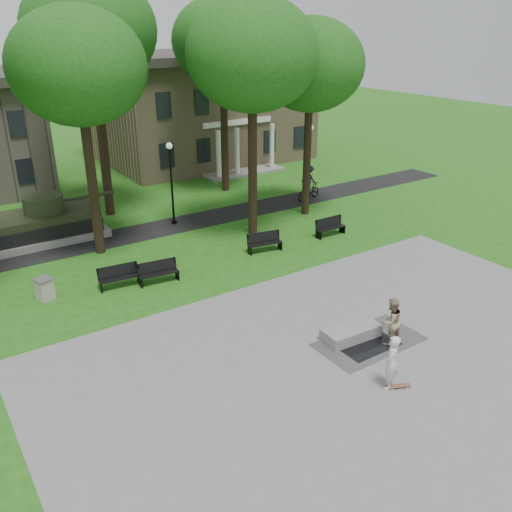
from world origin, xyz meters
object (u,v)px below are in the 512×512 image
Objects in this scene: park_bench_0 at (119,276)px; trash_bin at (45,289)px; friend_watching at (391,321)px; cyclist at (309,186)px; concrete_block at (351,332)px; skateboarder at (391,362)px.

trash_bin is (-3.03, 0.59, -0.04)m from park_bench_0.
friend_watching is 0.79× the size of cyclist.
concrete_block is 2.29× the size of trash_bin.
concrete_block is 1.20× the size of friend_watching.
concrete_block is 12.83m from trash_bin.
cyclist reaches higher than trash_bin.
friend_watching is (0.90, -1.05, 0.69)m from concrete_block.
friend_watching is at bearing -51.06° from park_bench_0.
cyclist reaches higher than friend_watching.
skateboarder is at bearing -58.20° from trash_bin.
park_bench_0 is 3.09m from trash_bin.
trash_bin is at bearing -45.42° from friend_watching.
skateboarder is 0.81× the size of cyclist.
cyclist reaches higher than park_bench_0.
park_bench_0 reaches higher than concrete_block.
skateboarder is at bearing -62.91° from park_bench_0.
park_bench_0 is (-15.06, -5.42, -0.42)m from cyclist.
friend_watching is at bearing -49.49° from concrete_block.
skateboarder is at bearing 45.94° from friend_watching.
friend_watching is at bearing -47.75° from trash_bin.
friend_watching is (1.91, 1.82, -0.02)m from skateboarder.
cyclist is at bearing -155.96° from skateboarder.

